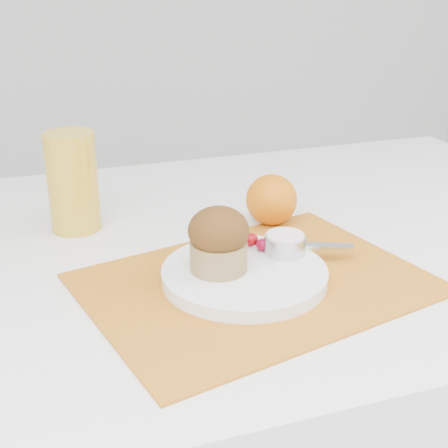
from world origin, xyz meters
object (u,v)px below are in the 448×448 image
object	(u,v)px
juice_glass	(73,182)
orange	(271,200)
muffin	(219,240)
table	(252,430)
plate	(244,274)

from	to	relation	value
juice_glass	orange	bearing A→B (deg)	-15.30
juice_glass	muffin	bearing A→B (deg)	-58.11
table	juice_glass	world-z (taller)	juice_glass
orange	table	bearing A→B (deg)	-140.75
orange	juice_glass	size ratio (longest dim) A/B	0.53
table	orange	xyz separation A→B (m)	(0.04, 0.03, 0.41)
orange	juice_glass	world-z (taller)	juice_glass
table	orange	world-z (taller)	orange
table	muffin	world-z (taller)	muffin
juice_glass	muffin	size ratio (longest dim) A/B	1.65
table	orange	size ratio (longest dim) A/B	15.06
plate	muffin	size ratio (longest dim) A/B	2.30
plate	orange	bearing A→B (deg)	57.44
plate	muffin	xyz separation A→B (m)	(-0.03, 0.01, 0.05)
plate	orange	size ratio (longest dim) A/B	2.65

